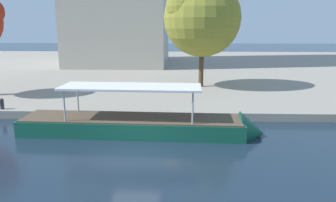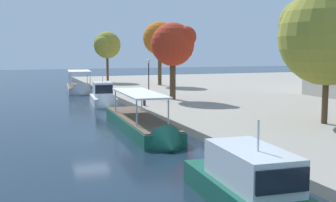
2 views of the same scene
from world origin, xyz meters
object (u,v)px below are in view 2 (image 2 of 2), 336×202
(tree_0, at_px, (161,38))
(tree_1, at_px, (175,44))
(motor_yacht_1, at_px, (104,99))
(tree_2, at_px, (106,45))
(tour_boat_0, at_px, (80,90))
(tree_3, at_px, (326,34))
(tour_boat_2, at_px, (143,128))
(mooring_bollard_0, at_px, (144,101))
(lamp_post, at_px, (149,73))

(tree_0, distance_m, tree_1, 19.63)
(motor_yacht_1, xyz_separation_m, tree_2, (-27.10, 6.18, 6.21))
(tour_boat_0, height_order, tree_3, tree_3)
(tour_boat_0, bearing_deg, tour_boat_2, 4.77)
(tour_boat_0, xyz_separation_m, motor_yacht_1, (15.81, 0.20, 0.36))
(tour_boat_2, height_order, tree_3, tree_3)
(tour_boat_0, relative_size, tour_boat_2, 0.81)
(mooring_bollard_0, bearing_deg, lamp_post, 158.99)
(motor_yacht_1, relative_size, tour_boat_2, 0.54)
(tree_1, bearing_deg, tour_boat_2, -28.93)
(tour_boat_0, relative_size, tree_1, 1.38)
(mooring_bollard_0, bearing_deg, tree_0, 157.14)
(mooring_bollard_0, bearing_deg, tree_2, 174.22)
(tour_boat_0, relative_size, tree_0, 1.19)
(lamp_post, xyz_separation_m, tree_0, (-16.36, 7.16, 4.49))
(lamp_post, xyz_separation_m, tree_3, (21.23, 7.09, 3.86))
(motor_yacht_1, xyz_separation_m, tour_boat_2, (16.86, -0.59, -0.29))
(tree_0, bearing_deg, motor_yacht_1, -36.45)
(tour_boat_2, distance_m, tree_1, 18.25)
(motor_yacht_1, distance_m, lamp_post, 6.15)
(tour_boat_0, bearing_deg, tree_1, 29.50)
(tree_1, bearing_deg, tree_0, 165.45)
(tree_0, relative_size, tree_2, 1.14)
(tree_0, height_order, tree_3, tree_3)
(tour_boat_0, distance_m, tree_0, 14.94)
(tree_3, bearing_deg, tour_boat_0, -160.67)
(lamp_post, bearing_deg, motor_yacht_1, -82.47)
(tree_1, bearing_deg, lamp_post, -139.36)
(tour_boat_2, height_order, tree_2, tree_2)
(mooring_bollard_0, xyz_separation_m, tree_0, (-23.25, 9.80, 6.89))
(tour_boat_0, height_order, lamp_post, lamp_post)
(tree_3, bearing_deg, motor_yacht_1, -148.54)
(motor_yacht_1, distance_m, tree_3, 24.93)
(tour_boat_0, xyz_separation_m, lamp_post, (15.09, 5.65, 3.09))
(tree_1, bearing_deg, tree_2, -177.00)
(tour_boat_0, distance_m, tree_3, 39.12)
(lamp_post, relative_size, tree_0, 0.45)
(lamp_post, relative_size, tree_2, 0.51)
(tour_boat_2, bearing_deg, tree_0, 160.92)
(tree_1, bearing_deg, mooring_bollard_0, -48.72)
(motor_yacht_1, bearing_deg, lamp_post, 103.17)
(tour_boat_2, xyz_separation_m, tree_3, (3.65, 13.14, 6.89))
(tour_boat_2, height_order, mooring_bollard_0, tour_boat_2)
(tree_1, xyz_separation_m, tree_3, (18.63, 4.85, 0.56))
(lamp_post, distance_m, tree_3, 22.72)
(tour_boat_2, distance_m, lamp_post, 18.84)
(lamp_post, height_order, tree_3, tree_3)
(mooring_bollard_0, xyz_separation_m, tree_1, (-4.28, 4.88, 5.70))
(tour_boat_2, relative_size, lamp_post, 3.26)
(motor_yacht_1, distance_m, tree_2, 28.48)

